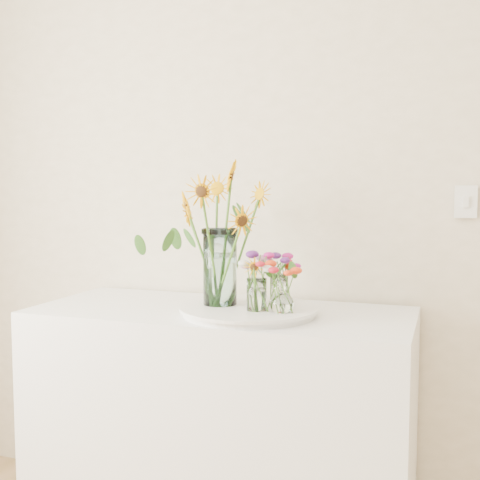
{
  "coord_description": "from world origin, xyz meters",
  "views": [
    {
      "loc": [
        0.41,
        -0.13,
        1.34
      ],
      "look_at": [
        -0.3,
        1.9,
        1.16
      ],
      "focal_mm": 45.0,
      "sensor_mm": 36.0,
      "label": 1
    }
  ],
  "objects_px": {
    "mason_jar": "(220,267)",
    "small_vase_b": "(282,296)",
    "small_vase_a": "(257,295)",
    "small_vase_c": "(280,289)",
    "tray": "(249,311)",
    "counter": "(221,427)"
  },
  "relations": [
    {
      "from": "mason_jar",
      "to": "small_vase_c",
      "type": "bearing_deg",
      "value": 29.07
    },
    {
      "from": "tray",
      "to": "small_vase_c",
      "type": "bearing_deg",
      "value": 54.07
    },
    {
      "from": "small_vase_a",
      "to": "small_vase_c",
      "type": "relative_size",
      "value": 1.07
    },
    {
      "from": "tray",
      "to": "small_vase_b",
      "type": "bearing_deg",
      "value": -22.06
    },
    {
      "from": "small_vase_c",
      "to": "counter",
      "type": "bearing_deg",
      "value": -165.64
    },
    {
      "from": "counter",
      "to": "mason_jar",
      "type": "distance_m",
      "value": 0.62
    },
    {
      "from": "mason_jar",
      "to": "small_vase_c",
      "type": "relative_size",
      "value": 2.59
    },
    {
      "from": "tray",
      "to": "small_vase_a",
      "type": "xyz_separation_m",
      "value": [
        0.05,
        -0.06,
        0.07
      ]
    },
    {
      "from": "mason_jar",
      "to": "small_vase_b",
      "type": "bearing_deg",
      "value": -13.82
    },
    {
      "from": "tray",
      "to": "mason_jar",
      "type": "height_order",
      "value": "mason_jar"
    },
    {
      "from": "counter",
      "to": "small_vase_c",
      "type": "xyz_separation_m",
      "value": [
        0.21,
        0.05,
        0.53
      ]
    },
    {
      "from": "mason_jar",
      "to": "small_vase_b",
      "type": "height_order",
      "value": "mason_jar"
    },
    {
      "from": "counter",
      "to": "tray",
      "type": "xyz_separation_m",
      "value": [
        0.13,
        -0.06,
        0.46
      ]
    },
    {
      "from": "counter",
      "to": "small_vase_b",
      "type": "distance_m",
      "value": 0.61
    },
    {
      "from": "tray",
      "to": "small_vase_c",
      "type": "relative_size",
      "value": 4.28
    },
    {
      "from": "counter",
      "to": "mason_jar",
      "type": "relative_size",
      "value": 4.95
    },
    {
      "from": "mason_jar",
      "to": "counter",
      "type": "bearing_deg",
      "value": 109.03
    },
    {
      "from": "mason_jar",
      "to": "small_vase_c",
      "type": "xyz_separation_m",
      "value": [
        0.19,
        0.11,
        -0.09
      ]
    },
    {
      "from": "tray",
      "to": "small_vase_b",
      "type": "relative_size",
      "value": 3.95
    },
    {
      "from": "counter",
      "to": "small_vase_b",
      "type": "bearing_deg",
      "value": -23.25
    },
    {
      "from": "mason_jar",
      "to": "tray",
      "type": "bearing_deg",
      "value": -2.96
    },
    {
      "from": "counter",
      "to": "small_vase_b",
      "type": "xyz_separation_m",
      "value": [
        0.27,
        -0.11,
        0.53
      ]
    }
  ]
}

